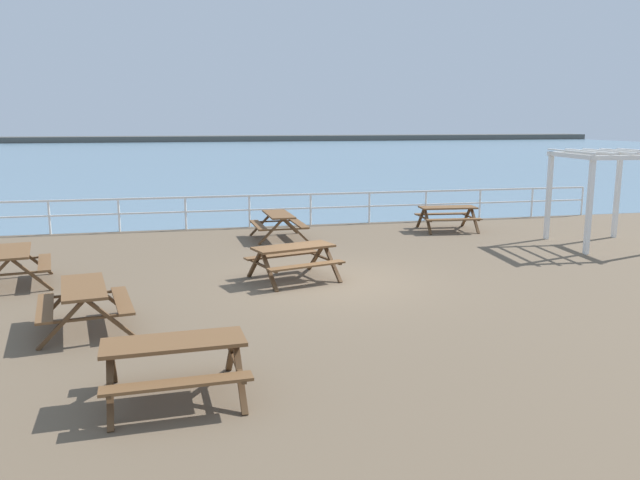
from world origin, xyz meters
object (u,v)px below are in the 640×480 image
Objects in this scene: picnic_table_near_left at (13,259)px; picnic_table_near_right at (448,213)px; picnic_table_far_right at (279,220)px; picnic_table_corner at (174,355)px; lattice_pergola at (606,176)px; picnic_table_mid_centre at (294,254)px; picnic_table_far_left at (84,296)px.

picnic_table_near_left is 12.84m from picnic_table_near_right.
picnic_table_far_right and picnic_table_corner have the same top height.
picnic_table_mid_centre is at bearing -162.98° from lattice_pergola.
picnic_table_mid_centre is 1.16× the size of picnic_table_far_right.
lattice_pergola is at bearing 29.88° from picnic_table_corner.
picnic_table_near_left is 15.45m from lattice_pergola.
picnic_table_far_left is 1.09× the size of picnic_table_far_right.
picnic_table_mid_centre is at bearing -66.80° from picnic_table_far_left.
lattice_pergola is (3.29, -3.28, 1.41)m from picnic_table_near_right.
picnic_table_near_left is 1.08× the size of picnic_table_corner.
picnic_table_mid_centre and picnic_table_far_left have the same top height.
picnic_table_far_left is (1.91, -3.48, 0.00)m from picnic_table_near_left.
picnic_table_mid_centre is at bearing 62.43° from picnic_table_corner.
lattice_pergola is (8.88, -2.97, 1.41)m from picnic_table_far_right.
picnic_table_far_left is at bearing 112.44° from picnic_table_corner.
picnic_table_near_left is at bearing 120.65° from picnic_table_far_right.
picnic_table_near_left is 1.01× the size of picnic_table_far_left.
picnic_table_far_left is (-4.10, -2.61, 0.00)m from picnic_table_mid_centre.
picnic_table_near_right is 12.87m from picnic_table_far_left.
picnic_table_far_right is (0.45, 5.01, 0.00)m from picnic_table_mid_centre.
picnic_table_far_right is at bearing -67.51° from picnic_table_near_left.
picnic_table_near_left is at bearing -170.94° from lattice_pergola.
picnic_table_mid_centre is 0.79× the size of lattice_pergola.
picnic_table_far_left is at bearing -164.05° from picnic_table_mid_centre.
picnic_table_far_right is (6.46, 4.14, 0.00)m from picnic_table_near_left.
picnic_table_near_right is 1.04× the size of picnic_table_far_right.
picnic_table_mid_centre is at bearing -133.74° from picnic_table_near_right.
picnic_table_corner is at bearing 162.16° from picnic_table_far_right.
picnic_table_near_left is 7.67m from picnic_table_far_right.
picnic_table_near_right is at bearing 24.83° from picnic_table_mid_centre.
picnic_table_near_right is 8.05m from picnic_table_mid_centre.
picnic_table_far_right is at bearing 70.95° from picnic_table_corner.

